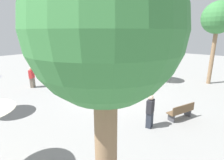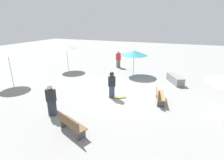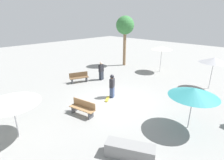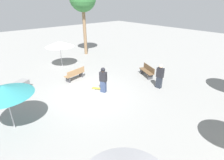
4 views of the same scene
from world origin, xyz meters
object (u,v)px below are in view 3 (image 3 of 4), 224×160
(skateboard, at_px, (107,99))
(bystander_watching, at_px, (101,71))
(palm_tree_left, at_px, (125,26))
(shade_umbrella_white, at_px, (11,99))
(bench_near, at_px, (79,77))
(shade_umbrella_grey, at_px, (214,60))
(shade_umbrella_cream, at_px, (162,48))
(skater_main, at_px, (112,85))
(concrete_ledge, at_px, (130,151))
(bench_far, at_px, (83,108))
(shade_umbrella_teal, at_px, (194,92))

(skateboard, relative_size, bystander_watching, 0.47)
(palm_tree_left, bearing_deg, shade_umbrella_white, -70.19)
(bench_near, relative_size, palm_tree_left, 0.30)
(shade_umbrella_grey, bearing_deg, bystander_watching, -149.52)
(shade_umbrella_white, bearing_deg, shade_umbrella_cream, 92.07)
(skater_main, bearing_deg, bench_near, -117.42)
(bench_near, bearing_deg, skater_main, 109.54)
(skater_main, bearing_deg, shade_umbrella_grey, 120.80)
(concrete_ledge, height_order, palm_tree_left, palm_tree_left)
(shade_umbrella_cream, bearing_deg, skater_main, -85.17)
(bench_far, xyz_separation_m, shade_umbrella_cream, (-1.07, 10.66, 2.00))
(bench_far, distance_m, shade_umbrella_grey, 10.27)
(bench_far, xyz_separation_m, shade_umbrella_teal, (4.87, 2.93, 1.54))
(bench_near, bearing_deg, bystander_watching, 174.63)
(concrete_ledge, xyz_separation_m, shade_umbrella_grey, (0.05, 9.95, 1.98))
(shade_umbrella_cream, relative_size, bystander_watching, 1.56)
(skateboard, height_order, shade_umbrella_white, shade_umbrella_white)
(concrete_ledge, bearing_deg, shade_umbrella_teal, 75.72)
(shade_umbrella_grey, relative_size, shade_umbrella_white, 1.03)
(shade_umbrella_grey, bearing_deg, concrete_ledge, -90.26)
(concrete_ledge, distance_m, bench_near, 9.25)
(bystander_watching, bearing_deg, shade_umbrella_teal, 71.40)
(skater_main, height_order, bystander_watching, skater_main)
(skater_main, distance_m, shade_umbrella_teal, 5.39)
(concrete_ledge, height_order, shade_umbrella_grey, shade_umbrella_grey)
(skateboard, relative_size, palm_tree_left, 0.14)
(bench_far, distance_m, bystander_watching, 6.02)
(shade_umbrella_grey, xyz_separation_m, palm_tree_left, (-9.40, 0.84, 2.05))
(bystander_watching, bearing_deg, bench_near, -33.72)
(palm_tree_left, height_order, bystander_watching, palm_tree_left)
(shade_umbrella_cream, height_order, bystander_watching, shade_umbrella_cream)
(shade_umbrella_grey, height_order, shade_umbrella_teal, shade_umbrella_grey)
(palm_tree_left, xyz_separation_m, bystander_watching, (1.80, -5.31, -3.50))
(bench_far, xyz_separation_m, shade_umbrella_white, (-0.57, -3.31, 1.57))
(shade_umbrella_white, distance_m, bystander_watching, 8.75)
(shade_umbrella_grey, bearing_deg, shade_umbrella_teal, -82.19)
(bench_near, relative_size, shade_umbrella_cream, 0.64)
(skater_main, relative_size, concrete_ledge, 0.82)
(bench_far, height_order, bystander_watching, bystander_watching)
(bench_near, bearing_deg, skateboard, 102.60)
(skateboard, relative_size, shade_umbrella_white, 0.32)
(bench_far, distance_m, shade_umbrella_teal, 5.89)
(bench_near, relative_size, shade_umbrella_teal, 0.70)
(skateboard, height_order, bystander_watching, bystander_watching)
(shade_umbrella_grey, xyz_separation_m, bystander_watching, (-7.60, -4.47, -1.45))
(skater_main, distance_m, bystander_watching, 3.74)
(skater_main, relative_size, skateboard, 2.15)
(concrete_ledge, bearing_deg, skateboard, 145.05)
(skateboard, bearing_deg, shade_umbrella_grey, 113.77)
(bench_far, height_order, shade_umbrella_teal, shade_umbrella_teal)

